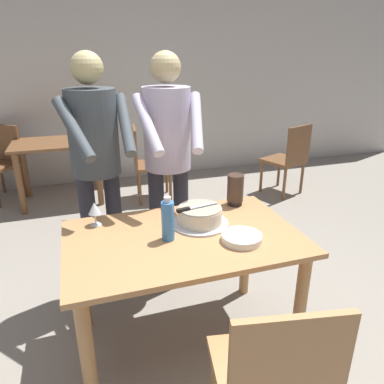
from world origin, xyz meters
TOP-DOWN VIEW (x-y plane):
  - ground_plane at (0.00, 0.00)m, footprint 14.00×14.00m
  - back_wall at (0.00, 3.38)m, footprint 10.00×0.12m
  - main_dining_table at (0.00, 0.00)m, footprint 1.30×0.83m
  - cake_on_platter at (0.13, 0.11)m, footprint 0.34×0.34m
  - cake_knife at (0.06, 0.10)m, footprint 0.27×0.07m
  - plate_stack at (0.28, -0.16)m, footprint 0.22×0.22m
  - wine_glass_near at (-0.45, 0.29)m, footprint 0.08×0.08m
  - water_bottle at (-0.09, -0.01)m, footprint 0.07×0.07m
  - hurricane_lamp at (0.46, 0.31)m, footprint 0.11×0.11m
  - person_cutting_cake at (0.08, 0.63)m, footprint 0.47×0.56m
  - person_standing_beside at (-0.40, 0.66)m, footprint 0.46×0.57m
  - chair_near_side at (0.13, -0.79)m, footprint 0.51×0.51m
  - background_table at (-0.73, 2.68)m, footprint 1.00×0.70m
  - background_chair_0 at (-1.41, 3.00)m, footprint 0.62×0.62m
  - background_chair_1 at (1.98, 2.01)m, footprint 0.57×0.57m
  - background_chair_2 at (0.27, 2.41)m, footprint 0.49×0.49m

SIDE VIEW (x-z plane):
  - ground_plane at x=0.00m, z-range 0.00..0.00m
  - chair_near_side at x=0.13m, z-range 0.04..0.94m
  - background_chair_0 at x=-1.41m, z-range 0.04..0.94m
  - background_chair_1 at x=1.98m, z-range 0.04..0.94m
  - background_chair_2 at x=0.27m, z-range 0.04..0.94m
  - background_table at x=-0.73m, z-range 0.21..0.95m
  - main_dining_table at x=0.00m, z-range 0.25..1.00m
  - plate_stack at x=0.28m, z-range 0.75..0.79m
  - cake_on_platter at x=0.13m, z-range 0.75..0.86m
  - wine_glass_near at x=-0.45m, z-range 0.78..0.92m
  - hurricane_lamp at x=0.46m, z-range 0.75..0.96m
  - water_bottle at x=-0.09m, z-range 0.74..0.99m
  - cake_knife at x=0.06m, z-range 0.86..0.88m
  - person_cutting_cake at x=0.08m, z-range 0.22..1.94m
  - person_standing_beside at x=-0.40m, z-range 0.22..1.94m
  - back_wall at x=0.00m, z-range 0.00..2.70m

